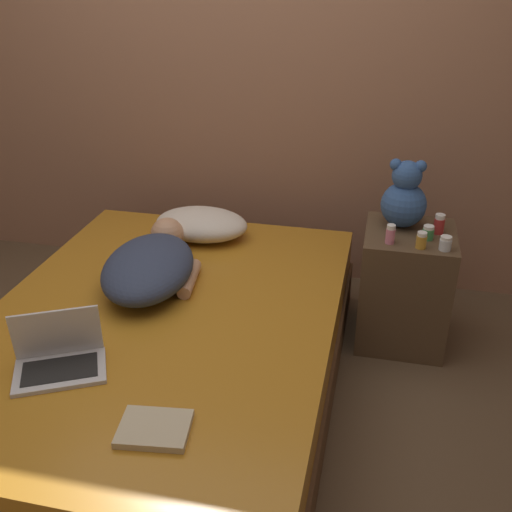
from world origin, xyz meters
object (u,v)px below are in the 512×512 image
at_px(bottle_red, 439,224).
at_px(bottle_pink, 390,234).
at_px(pillow, 201,224).
at_px(bottle_amber, 421,240).
at_px(bottle_green, 428,233).
at_px(laptop, 59,356).
at_px(person_lying, 151,264).
at_px(bottle_clear, 445,243).
at_px(book, 154,429).
at_px(teddy_bear, 404,198).

bearing_deg(bottle_red, bottle_pink, -144.07).
bearing_deg(pillow, bottle_amber, -11.28).
relative_size(bottle_amber, bottle_green, 1.15).
relative_size(pillow, laptop, 1.29).
height_order(person_lying, bottle_clear, bottle_clear).
xyz_separation_m(bottle_red, bottle_pink, (-0.22, -0.16, -0.00)).
height_order(bottle_pink, book, bottle_pink).
distance_m(bottle_pink, book, 1.38).
xyz_separation_m(bottle_red, bottle_green, (-0.05, -0.08, -0.01)).
xyz_separation_m(pillow, bottle_red, (1.16, -0.04, 0.13)).
bearing_deg(person_lying, teddy_bear, 18.17).
xyz_separation_m(bottle_amber, bottle_red, (0.08, 0.18, 0.01)).
relative_size(person_lying, bottle_red, 8.22).
height_order(laptop, book, laptop).
distance_m(person_lying, bottle_red, 1.33).
distance_m(bottle_red, bottle_pink, 0.27).
bearing_deg(bottle_pink, pillow, 168.31).
height_order(bottle_green, bottle_pink, bottle_pink).
bearing_deg(bottle_green, book, -123.38).
bearing_deg(bottle_amber, pillow, 168.72).
distance_m(pillow, person_lying, 0.51).
relative_size(bottle_amber, bottle_clear, 1.17).
distance_m(teddy_bear, bottle_green, 0.21).
relative_size(pillow, teddy_bear, 1.47).
xyz_separation_m(bottle_pink, bottle_clear, (0.24, -0.02, -0.01)).
xyz_separation_m(laptop, bottle_clear, (1.35, 0.95, 0.14)).
height_order(pillow, bottle_clear, bottle_clear).
xyz_separation_m(teddy_bear, bottle_amber, (0.09, -0.23, -0.11)).
relative_size(teddy_bear, bottle_amber, 4.32).
relative_size(pillow, bottle_amber, 6.35).
distance_m(person_lying, bottle_amber, 1.20).
bearing_deg(pillow, teddy_bear, 0.71).
relative_size(teddy_bear, book, 1.37).
bearing_deg(bottle_green, teddy_bear, 132.65).
xyz_separation_m(laptop, bottle_pink, (1.11, 0.96, 0.15)).
distance_m(laptop, bottle_pink, 1.48).
distance_m(bottle_red, bottle_clear, 0.17).
height_order(person_lying, laptop, laptop).
height_order(pillow, bottle_amber, bottle_amber).
distance_m(pillow, bottle_pink, 0.98).
bearing_deg(teddy_bear, bottle_amber, -69.40).
bearing_deg(bottle_amber, book, -124.52).
xyz_separation_m(person_lying, bottle_pink, (1.02, 0.31, 0.11)).
height_order(pillow, person_lying, person_lying).
bearing_deg(laptop, teddy_bear, 18.11).
relative_size(pillow, book, 2.02).
xyz_separation_m(teddy_bear, bottle_green, (0.12, -0.13, -0.11)).
xyz_separation_m(pillow, teddy_bear, (1.00, 0.01, 0.23)).
bearing_deg(teddy_bear, person_lying, -154.35).
relative_size(teddy_bear, bottle_clear, 5.07).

